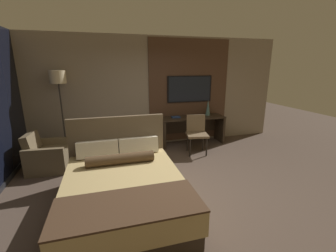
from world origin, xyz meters
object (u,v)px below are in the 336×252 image
object	(u,v)px
tv	(190,89)
vase_tall	(208,108)
bed	(124,188)
desk_chair	(196,130)
armchair_by_window	(48,157)
book	(176,117)
desk	(192,125)
floor_lamp	(59,85)

from	to	relation	value
tv	vase_tall	distance (m)	0.72
bed	desk_chair	bearing A→B (deg)	43.26
desk_chair	armchair_by_window	world-z (taller)	desk_chair
tv	book	size ratio (longest dim) A/B	5.47
desk	vase_tall	xyz separation A→B (m)	(0.48, 0.05, 0.45)
bed	armchair_by_window	bearing A→B (deg)	128.10
bed	tv	distance (m)	3.56
vase_tall	floor_lamp	bearing A→B (deg)	-178.92
desk	tv	size ratio (longest dim) A/B	1.38
bed	floor_lamp	size ratio (longest dim) A/B	1.08
bed	vase_tall	world-z (taller)	bed
bed	armchair_by_window	size ratio (longest dim) A/B	2.54
bed	tv	world-z (taller)	tv
desk_chair	vase_tall	size ratio (longest dim) A/B	2.20
bed	floor_lamp	distance (m)	3.00
tv	floor_lamp	distance (m)	3.19
vase_tall	armchair_by_window	bearing A→B (deg)	-169.19
armchair_by_window	book	xyz separation A→B (m)	(2.96, 0.68, 0.50)
desk	floor_lamp	bearing A→B (deg)	-179.71
floor_lamp	vase_tall	bearing A→B (deg)	1.08
desk_chair	tv	bearing A→B (deg)	92.06
desk	tv	bearing A→B (deg)	90.00
desk	vase_tall	world-z (taller)	vase_tall
armchair_by_window	vase_tall	xyz separation A→B (m)	(3.91, 0.75, 0.69)
desk	book	distance (m)	0.53
armchair_by_window	floor_lamp	world-z (taller)	floor_lamp
desk	armchair_by_window	xyz separation A→B (m)	(-3.42, -0.69, -0.24)
bed	desk	distance (m)	3.20
desk_chair	book	bearing A→B (deg)	127.39
armchair_by_window	tv	bearing A→B (deg)	-70.47
vase_tall	book	size ratio (longest dim) A/B	1.83
bed	armchair_by_window	world-z (taller)	bed
tv	desk_chair	bearing A→B (deg)	-99.13
tv	armchair_by_window	bearing A→B (deg)	-164.95
desk_chair	floor_lamp	bearing A→B (deg)	179.27
desk	book	bearing A→B (deg)	-178.78
desk	desk_chair	bearing A→B (deg)	-102.20
floor_lamp	book	world-z (taller)	floor_lamp
tv	armchair_by_window	world-z (taller)	tv
armchair_by_window	floor_lamp	xyz separation A→B (m)	(0.25, 0.68, 1.40)
floor_lamp	vase_tall	xyz separation A→B (m)	(3.66, 0.07, -0.71)
desk	armchair_by_window	world-z (taller)	armchair_by_window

